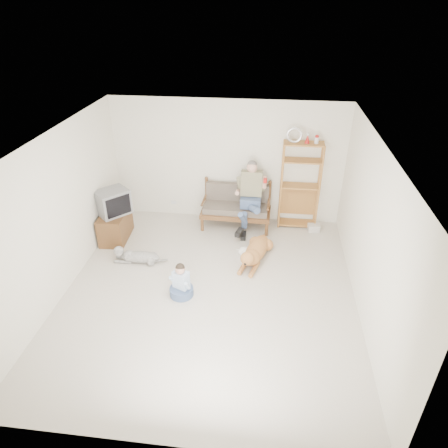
# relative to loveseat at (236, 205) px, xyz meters

# --- Properties ---
(floor) EXTENTS (5.50, 5.50, 0.00)m
(floor) POSITION_rel_loveseat_xyz_m (-0.24, -2.40, -0.49)
(floor) COLOR beige
(floor) RESTS_ON ground
(ceiling) EXTENTS (5.50, 5.50, 0.00)m
(ceiling) POSITION_rel_loveseat_xyz_m (-0.24, -2.40, 2.21)
(ceiling) COLOR white
(ceiling) RESTS_ON ground
(wall_back) EXTENTS (5.00, 0.00, 5.00)m
(wall_back) POSITION_rel_loveseat_xyz_m (-0.24, 0.35, 0.86)
(wall_back) COLOR silver
(wall_back) RESTS_ON ground
(wall_front) EXTENTS (5.00, 0.00, 5.00)m
(wall_front) POSITION_rel_loveseat_xyz_m (-0.24, -5.15, 0.86)
(wall_front) COLOR silver
(wall_front) RESTS_ON ground
(wall_left) EXTENTS (0.00, 5.50, 5.50)m
(wall_left) POSITION_rel_loveseat_xyz_m (-2.74, -2.40, 0.86)
(wall_left) COLOR silver
(wall_left) RESTS_ON ground
(wall_right) EXTENTS (0.00, 5.50, 5.50)m
(wall_right) POSITION_rel_loveseat_xyz_m (2.26, -2.40, 0.86)
(wall_right) COLOR silver
(wall_right) RESTS_ON ground
(loveseat) EXTENTS (1.52, 0.74, 0.95)m
(loveseat) POSITION_rel_loveseat_xyz_m (0.00, 0.00, 0.00)
(loveseat) COLOR brown
(loveseat) RESTS_ON ground
(man) EXTENTS (0.59, 0.84, 1.36)m
(man) POSITION_rel_loveseat_xyz_m (0.29, -0.25, 0.23)
(man) COLOR #4C5D8D
(man) RESTS_ON loveseat
(etagere) EXTENTS (0.85, 0.37, 2.22)m
(etagere) POSITION_rel_loveseat_xyz_m (1.34, 0.15, 0.50)
(etagere) COLOR #B67739
(etagere) RESTS_ON ground
(book_stack) EXTENTS (0.26, 0.21, 0.16)m
(book_stack) POSITION_rel_loveseat_xyz_m (1.72, -0.08, -0.41)
(book_stack) COLOR silver
(book_stack) RESTS_ON ground
(tv_stand) EXTENTS (0.55, 0.93, 0.60)m
(tv_stand) POSITION_rel_loveseat_xyz_m (-2.47, -0.86, -0.19)
(tv_stand) COLOR brown
(tv_stand) RESTS_ON ground
(crt_tv) EXTENTS (0.77, 0.78, 0.51)m
(crt_tv) POSITION_rel_loveseat_xyz_m (-2.44, -0.86, 0.37)
(crt_tv) COLOR slate
(crt_tv) RESTS_ON tv_stand
(wall_outlet) EXTENTS (0.12, 0.02, 0.08)m
(wall_outlet) POSITION_rel_loveseat_xyz_m (-1.49, 0.33, -0.19)
(wall_outlet) COLOR silver
(wall_outlet) RESTS_ON ground
(golden_retriever) EXTENTS (0.63, 1.48, 0.46)m
(golden_retriever) POSITION_rel_loveseat_xyz_m (0.49, -1.33, -0.30)
(golden_retriever) COLOR #A7693A
(golden_retriever) RESTS_ON ground
(shaggy_dog) EXTENTS (1.10, 0.28, 0.32)m
(shaggy_dog) POSITION_rel_loveseat_xyz_m (-1.79, -1.66, -0.35)
(shaggy_dog) COLOR silver
(shaggy_dog) RESTS_ON ground
(terrier) EXTENTS (0.53, 0.44, 0.23)m
(terrier) POSITION_rel_loveseat_xyz_m (0.40, -1.24, -0.39)
(terrier) COLOR white
(terrier) RESTS_ON ground
(child) EXTENTS (0.41, 0.41, 0.65)m
(child) POSITION_rel_loveseat_xyz_m (-0.71, -2.51, -0.25)
(child) COLOR #4C5D8D
(child) RESTS_ON ground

